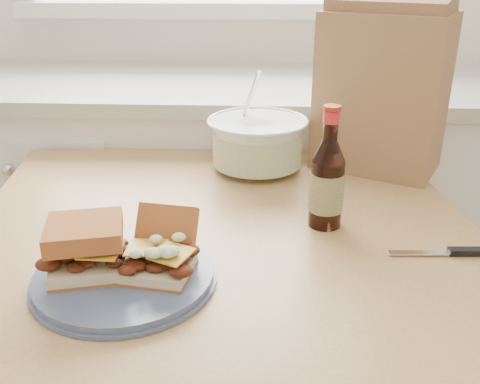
{
  "coord_description": "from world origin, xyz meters",
  "views": [
    {
      "loc": [
        0.21,
        0.04,
        1.29
      ],
      "look_at": [
        0.17,
        0.94,
        0.89
      ],
      "focal_mm": 40.0,
      "sensor_mm": 36.0,
      "label": 1
    }
  ],
  "objects_px": {
    "beer_bottle": "(327,182)",
    "paper_bag": "(382,93)",
    "coleslaw_bowl": "(257,145)",
    "dining_table": "(224,280)",
    "plate": "(125,276)"
  },
  "relations": [
    {
      "from": "dining_table",
      "to": "coleslaw_bowl",
      "type": "distance_m",
      "value": 0.37
    },
    {
      "from": "dining_table",
      "to": "coleslaw_bowl",
      "type": "bearing_deg",
      "value": 71.69
    },
    {
      "from": "coleslaw_bowl",
      "to": "beer_bottle",
      "type": "distance_m",
      "value": 0.32
    },
    {
      "from": "dining_table",
      "to": "beer_bottle",
      "type": "relative_size",
      "value": 4.65
    },
    {
      "from": "beer_bottle",
      "to": "paper_bag",
      "type": "relative_size",
      "value": 0.64
    },
    {
      "from": "dining_table",
      "to": "paper_bag",
      "type": "distance_m",
      "value": 0.58
    },
    {
      "from": "coleslaw_bowl",
      "to": "paper_bag",
      "type": "xyz_separation_m",
      "value": [
        0.29,
        0.03,
        0.12
      ]
    },
    {
      "from": "dining_table",
      "to": "coleslaw_bowl",
      "type": "height_order",
      "value": "coleslaw_bowl"
    },
    {
      "from": "plate",
      "to": "coleslaw_bowl",
      "type": "height_order",
      "value": "coleslaw_bowl"
    },
    {
      "from": "dining_table",
      "to": "plate",
      "type": "bearing_deg",
      "value": -134.16
    },
    {
      "from": "coleslaw_bowl",
      "to": "beer_bottle",
      "type": "xyz_separation_m",
      "value": [
        0.14,
        -0.29,
        0.03
      ]
    },
    {
      "from": "coleslaw_bowl",
      "to": "paper_bag",
      "type": "bearing_deg",
      "value": 6.65
    },
    {
      "from": "plate",
      "to": "beer_bottle",
      "type": "xyz_separation_m",
      "value": [
        0.34,
        0.22,
        0.08
      ]
    },
    {
      "from": "dining_table",
      "to": "paper_bag",
      "type": "bearing_deg",
      "value": 37.12
    },
    {
      "from": "plate",
      "to": "paper_bag",
      "type": "xyz_separation_m",
      "value": [
        0.49,
        0.54,
        0.17
      ]
    }
  ]
}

